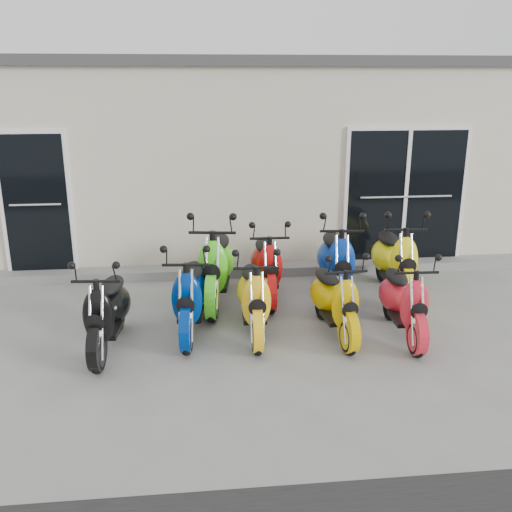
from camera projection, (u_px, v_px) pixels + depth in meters
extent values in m
plane|color=gray|center=(261.00, 326.00, 7.29)|extent=(80.00, 80.00, 0.00)
cube|color=beige|center=(233.00, 151.00, 11.75)|extent=(14.00, 6.00, 3.20)
cube|color=#3F3F42|center=(232.00, 65.00, 11.25)|extent=(14.20, 6.20, 0.16)
cube|color=gray|center=(247.00, 270.00, 9.18)|extent=(14.00, 0.40, 0.15)
cube|color=black|center=(36.00, 200.00, 8.65)|extent=(1.07, 0.08, 2.22)
cube|color=black|center=(405.00, 192.00, 9.23)|extent=(2.02, 0.08, 2.22)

